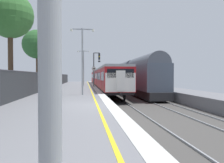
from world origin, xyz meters
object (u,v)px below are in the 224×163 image
object	(u,v)px
signal_gantry	(95,65)
freight_train_adjacent_track	(126,75)
platform_lamp_far	(84,65)
background_tree_centre	(36,45)
background_tree_back	(10,17)
speed_limit_sign	(94,74)
platform_lamp_mid	(82,56)
background_tree_left	(48,52)
commuter_train_at_platform	(103,78)

from	to	relation	value
signal_gantry	freight_train_adjacent_track	bearing A→B (deg)	35.23
signal_gantry	platform_lamp_far	xyz separation A→B (m)	(-1.83, 1.89, 0.11)
freight_train_adjacent_track	platform_lamp_far	size ratio (longest dim) A/B	6.84
signal_gantry	background_tree_centre	size ratio (longest dim) A/B	0.66
signal_gantry	background_tree_back	bearing A→B (deg)	-116.15
speed_limit_sign	platform_lamp_mid	bearing A→B (deg)	-96.17
freight_train_adjacent_track	background_tree_left	size ratio (longest dim) A/B	4.52
signal_gantry	platform_lamp_mid	distance (m)	17.05
speed_limit_sign	background_tree_left	xyz separation A→B (m)	(-8.60, 15.56, 4.53)
platform_lamp_far	commuter_train_at_platform	bearing A→B (deg)	34.92
commuter_train_at_platform	background_tree_centre	size ratio (longest dim) A/B	5.28
freight_train_adjacent_track	speed_limit_sign	distance (m)	9.34
platform_lamp_mid	background_tree_back	xyz separation A→B (m)	(-6.04, 0.92, 3.30)
background_tree_back	speed_limit_sign	bearing A→B (deg)	59.27
freight_train_adjacent_track	background_tree_back	bearing A→B (deg)	-123.86
platform_lamp_mid	platform_lamp_far	distance (m)	18.84
freight_train_adjacent_track	background_tree_back	xyz separation A→B (m)	(-13.36, -19.91, 4.90)
commuter_train_at_platform	speed_limit_sign	size ratio (longest dim) A/B	14.27
commuter_train_at_platform	background_tree_centre	xyz separation A→B (m)	(-9.73, -7.55, 4.55)
commuter_train_at_platform	signal_gantry	distance (m)	4.87
signal_gantry	platform_lamp_far	world-z (taller)	platform_lamp_far
background_tree_back	freight_train_adjacent_track	bearing A→B (deg)	56.14
speed_limit_sign	platform_lamp_far	size ratio (longest dim) A/B	0.51
signal_gantry	background_tree_left	world-z (taller)	background_tree_left
commuter_train_at_platform	freight_train_adjacent_track	distance (m)	4.04
platform_lamp_far	background_tree_left	bearing A→B (deg)	124.79
speed_limit_sign	platform_lamp_mid	xyz separation A→B (m)	(-1.46, -13.55, 1.45)
signal_gantry	speed_limit_sign	xyz separation A→B (m)	(-0.36, -3.40, -1.40)
background_tree_back	commuter_train_at_platform	bearing A→B (deg)	65.19
speed_limit_sign	signal_gantry	bearing A→B (deg)	83.88
background_tree_left	background_tree_centre	distance (m)	15.53
signal_gantry	platform_lamp_far	distance (m)	2.63
signal_gantry	platform_lamp_far	size ratio (longest dim) A/B	0.91
freight_train_adjacent_track	background_tree_back	world-z (taller)	background_tree_back
platform_lamp_far	background_tree_back	bearing A→B (deg)	-108.64
commuter_train_at_platform	freight_train_adjacent_track	size ratio (longest dim) A/B	1.07
speed_limit_sign	platform_lamp_far	bearing A→B (deg)	105.46
commuter_train_at_platform	background_tree_back	bearing A→B (deg)	-114.81
signal_gantry	speed_limit_sign	world-z (taller)	signal_gantry
platform_lamp_mid	background_tree_left	size ratio (longest dim) A/B	0.65
background_tree_left	background_tree_back	distance (m)	28.21
platform_lamp_far	background_tree_back	xyz separation A→B (m)	(-6.04, -17.92, 3.25)
commuter_train_at_platform	platform_lamp_far	xyz separation A→B (m)	(-3.31, -2.31, 2.09)
platform_lamp_far	freight_train_adjacent_track	bearing A→B (deg)	15.20
background_tree_centre	signal_gantry	bearing A→B (deg)	22.13
commuter_train_at_platform	platform_lamp_far	bearing A→B (deg)	-145.08
commuter_train_at_platform	background_tree_left	world-z (taller)	background_tree_left
background_tree_left	background_tree_centre	xyz separation A→B (m)	(0.71, -15.51, -0.56)
platform_lamp_far	background_tree_centre	world-z (taller)	background_tree_centre
background_tree_left	commuter_train_at_platform	bearing A→B (deg)	-37.31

